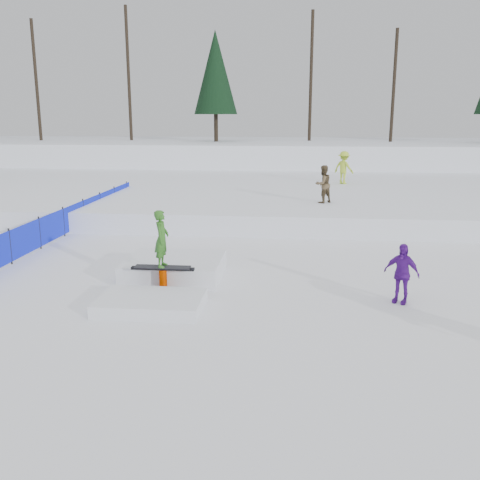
# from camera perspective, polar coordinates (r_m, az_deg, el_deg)

# --- Properties ---
(ground) EXTENTS (120.00, 120.00, 0.00)m
(ground) POSITION_cam_1_polar(r_m,az_deg,el_deg) (12.86, -3.14, -6.77)
(ground) COLOR white
(snow_berm) EXTENTS (60.00, 14.00, 2.40)m
(snow_berm) POSITION_cam_1_polar(r_m,az_deg,el_deg) (42.09, 3.22, 8.89)
(snow_berm) COLOR white
(snow_berm) RESTS_ON ground
(snow_midrise) EXTENTS (50.00, 18.00, 0.80)m
(snow_midrise) POSITION_cam_1_polar(r_m,az_deg,el_deg) (28.28, 1.87, 5.13)
(snow_midrise) COLOR white
(snow_midrise) RESTS_ON ground
(safety_fence) EXTENTS (0.05, 16.00, 1.10)m
(safety_fence) POSITION_cam_1_polar(r_m,az_deg,el_deg) (20.71, -18.30, 1.88)
(safety_fence) COLOR #1121DA
(safety_fence) RESTS_ON ground
(treeline) EXTENTS (40.24, 4.22, 10.50)m
(treeline) POSITION_cam_1_polar(r_m,az_deg,el_deg) (40.54, 12.39, 17.29)
(treeline) COLOR black
(treeline) RESTS_ON snow_berm
(walker_olive) EXTENTS (0.96, 0.93, 1.56)m
(walker_olive) POSITION_cam_1_polar(r_m,az_deg,el_deg) (22.50, 8.85, 5.91)
(walker_olive) COLOR brown
(walker_olive) RESTS_ON snow_midrise
(walker_ygreen) EXTENTS (1.27, 1.17, 1.71)m
(walker_ygreen) POSITION_cam_1_polar(r_m,az_deg,el_deg) (28.97, 11.01, 7.59)
(walker_ygreen) COLOR #B5D731
(walker_ygreen) RESTS_ON snow_midrise
(spectator_purple) EXTENTS (0.92, 0.73, 1.45)m
(spectator_purple) POSITION_cam_1_polar(r_m,az_deg,el_deg) (13.24, 16.84, -3.43)
(spectator_purple) COLOR #5C1798
(spectator_purple) RESTS_ON ground
(jib_rail_feature) EXTENTS (2.60, 4.40, 2.11)m
(jib_rail_feature) POSITION_cam_1_polar(r_m,az_deg,el_deg) (14.18, -7.64, -3.65)
(jib_rail_feature) COLOR white
(jib_rail_feature) RESTS_ON ground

